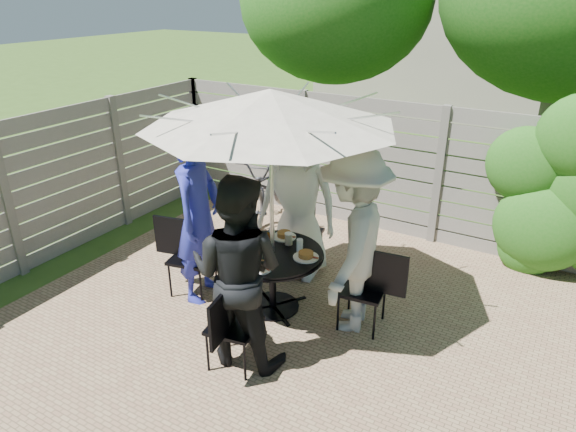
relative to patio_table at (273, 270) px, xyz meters
The scene contains 21 objects.
backyard_envelope 10.02m from the patio_table, 83.60° to the left, with size 60.00×60.00×5.00m.
patio_table is the anchor object (origin of this frame).
umbrella 1.68m from the patio_table, 153.43° to the left, with size 2.82×2.82×2.33m.
chair_back 0.99m from the patio_table, 100.99° to the left, with size 0.50×0.70×0.93m.
person_back 0.95m from the patio_table, 101.05° to the left, with size 0.92×0.60×1.88m, color silver.
chair_left 0.99m from the patio_table, 168.93° to the right, with size 0.68×0.51×0.90m.
person_left 0.96m from the patio_table, 168.95° to the right, with size 0.69×0.45×1.90m, color #272DAB.
chair_front 0.99m from the patio_table, 78.97° to the right, with size 0.48×0.66×0.87m.
person_front 0.93m from the patio_table, 78.95° to the right, with size 0.87×0.68×1.80m, color black.
chair_right 0.99m from the patio_table, 10.98° to the left, with size 0.66×0.47×0.88m.
person_right 0.95m from the patio_table, 11.05° to the left, with size 1.21×0.70×1.87m, color #A3A19E.
plate_back 0.43m from the patio_table, 101.05° to the left, with size 0.26×0.26×0.06m.
plate_left 0.43m from the patio_table, 168.95° to the right, with size 0.26×0.26×0.06m.
plate_front 0.43m from the patio_table, 78.95° to the right, with size 0.26×0.26×0.06m.
plate_right 0.43m from the patio_table, 11.05° to the left, with size 0.26×0.26×0.06m.
glass_back 0.39m from the patio_table, 123.05° to the left, with size 0.07×0.07×0.14m, color silver.
glass_left 0.39m from the patio_table, 146.95° to the right, with size 0.07×0.07×0.14m, color silver.
glass_right 0.39m from the patio_table, 33.05° to the left, with size 0.07×0.07×0.14m, color silver.
syrup_jug 0.30m from the patio_table, 151.25° to the left, with size 0.09×0.09×0.16m, color #59280C.
coffee_cup 0.36m from the patio_table, 76.61° to the left, with size 0.08×0.08×0.12m, color #C6B293.
bicycle 2.43m from the patio_table, 122.99° to the left, with size 0.66×1.90×1.00m, color #333338.
Camera 1 is at (1.48, -3.35, 3.16)m, focal length 32.00 mm.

